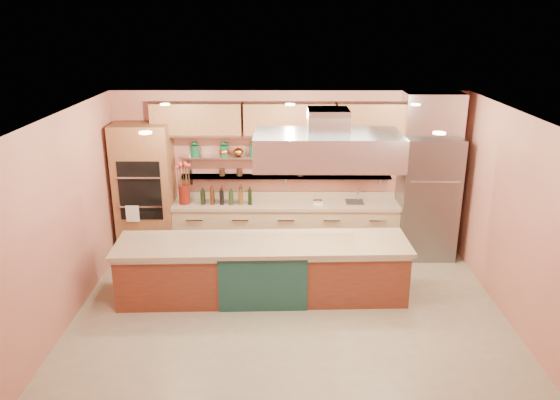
{
  "coord_description": "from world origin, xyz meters",
  "views": [
    {
      "loc": [
        -0.09,
        -6.65,
        3.98
      ],
      "look_at": [
        -0.14,
        1.0,
        1.39
      ],
      "focal_mm": 35.0,
      "sensor_mm": 36.0,
      "label": 1
    }
  ],
  "objects_px": {
    "island": "(263,269)",
    "green_canister": "(270,151)",
    "flower_vase": "(184,194)",
    "refrigerator": "(427,198)",
    "copper_kettle": "(238,152)",
    "kitchen_scale": "(318,201)"
  },
  "relations": [
    {
      "from": "copper_kettle",
      "to": "green_canister",
      "type": "xyz_separation_m",
      "value": [
        0.54,
        0.0,
        0.02
      ]
    },
    {
      "from": "refrigerator",
      "to": "island",
      "type": "height_order",
      "value": "refrigerator"
    },
    {
      "from": "flower_vase",
      "to": "green_canister",
      "type": "relative_size",
      "value": 1.82
    },
    {
      "from": "island",
      "to": "copper_kettle",
      "type": "bearing_deg",
      "value": 102.92
    },
    {
      "from": "green_canister",
      "to": "island",
      "type": "bearing_deg",
      "value": -92.32
    },
    {
      "from": "refrigerator",
      "to": "green_canister",
      "type": "relative_size",
      "value": 11.6
    },
    {
      "from": "kitchen_scale",
      "to": "copper_kettle",
      "type": "xyz_separation_m",
      "value": [
        -1.35,
        0.22,
        0.81
      ]
    },
    {
      "from": "copper_kettle",
      "to": "island",
      "type": "bearing_deg",
      "value": -75.02
    },
    {
      "from": "island",
      "to": "kitchen_scale",
      "type": "relative_size",
      "value": 24.92
    },
    {
      "from": "island",
      "to": "green_canister",
      "type": "height_order",
      "value": "green_canister"
    },
    {
      "from": "island",
      "to": "kitchen_scale",
      "type": "bearing_deg",
      "value": 57.61
    },
    {
      "from": "island",
      "to": "green_canister",
      "type": "xyz_separation_m",
      "value": [
        0.07,
        1.74,
        1.37
      ]
    },
    {
      "from": "copper_kettle",
      "to": "flower_vase",
      "type": "bearing_deg",
      "value": -166.54
    },
    {
      "from": "kitchen_scale",
      "to": "copper_kettle",
      "type": "distance_m",
      "value": 1.59
    },
    {
      "from": "island",
      "to": "flower_vase",
      "type": "distance_m",
      "value": 2.16
    },
    {
      "from": "refrigerator",
      "to": "island",
      "type": "bearing_deg",
      "value": -151.19
    },
    {
      "from": "kitchen_scale",
      "to": "copper_kettle",
      "type": "bearing_deg",
      "value": 169.99
    },
    {
      "from": "green_canister",
      "to": "kitchen_scale",
      "type": "bearing_deg",
      "value": -15.05
    },
    {
      "from": "refrigerator",
      "to": "kitchen_scale",
      "type": "distance_m",
      "value": 1.86
    },
    {
      "from": "green_canister",
      "to": "refrigerator",
      "type": "bearing_deg",
      "value": -4.92
    },
    {
      "from": "kitchen_scale",
      "to": "copper_kettle",
      "type": "height_order",
      "value": "copper_kettle"
    },
    {
      "from": "refrigerator",
      "to": "copper_kettle",
      "type": "distance_m",
      "value": 3.3
    }
  ]
}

